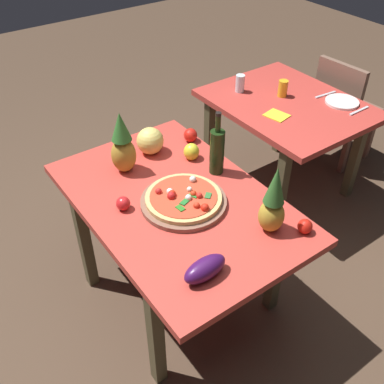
{
  "coord_description": "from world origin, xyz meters",
  "views": [
    {
      "loc": [
        1.42,
        -0.92,
        2.12
      ],
      "look_at": [
        0.05,
        0.06,
        0.77
      ],
      "focal_mm": 41.92,
      "sensor_mm": 36.0,
      "label": 1
    }
  ],
  "objects_px": {
    "drinking_glass_juice": "(283,88)",
    "fork_utensil": "(326,95)",
    "pizza": "(184,198)",
    "eggplant": "(205,269)",
    "pineapple_left": "(273,203)",
    "pineapple_right": "(123,146)",
    "melon": "(150,141)",
    "background_table": "(286,115)",
    "tomato_near_board": "(190,135)",
    "pizza_board": "(184,202)",
    "knife_utensil": "(359,111)",
    "tomato_beside_pepper": "(305,226)",
    "bell_pepper": "(191,152)",
    "dinner_plate": "(342,102)",
    "display_table": "(177,212)",
    "napkin_folded": "(277,115)",
    "tomato_by_bottle": "(123,203)",
    "drinking_glass_water": "(240,83)",
    "dining_chair": "(343,106)",
    "wine_bottle": "(217,151)"
  },
  "relations": [
    {
      "from": "tomato_by_bottle",
      "to": "pineapple_right",
      "type": "bearing_deg",
      "value": 149.63
    },
    {
      "from": "pizza_board",
      "to": "napkin_folded",
      "type": "relative_size",
      "value": 2.98
    },
    {
      "from": "pizza_board",
      "to": "pineapple_right",
      "type": "height_order",
      "value": "pineapple_right"
    },
    {
      "from": "tomato_by_bottle",
      "to": "tomato_beside_pepper",
      "type": "xyz_separation_m",
      "value": [
        0.61,
        0.58,
        -0.0
      ]
    },
    {
      "from": "tomato_beside_pepper",
      "to": "display_table",
      "type": "bearing_deg",
      "value": -147.32
    },
    {
      "from": "background_table",
      "to": "melon",
      "type": "distance_m",
      "value": 1.07
    },
    {
      "from": "tomato_by_bottle",
      "to": "fork_utensil",
      "type": "relative_size",
      "value": 0.38
    },
    {
      "from": "melon",
      "to": "tomato_by_bottle",
      "type": "bearing_deg",
      "value": -46.62
    },
    {
      "from": "melon",
      "to": "drinking_glass_water",
      "type": "bearing_deg",
      "value": 107.84
    },
    {
      "from": "background_table",
      "to": "dinner_plate",
      "type": "distance_m",
      "value": 0.37
    },
    {
      "from": "bell_pepper",
      "to": "knife_utensil",
      "type": "bearing_deg",
      "value": 80.62
    },
    {
      "from": "pineapple_left",
      "to": "tomato_beside_pepper",
      "type": "height_order",
      "value": "pineapple_left"
    },
    {
      "from": "pizza",
      "to": "eggplant",
      "type": "xyz_separation_m",
      "value": [
        0.42,
        -0.19,
        0.0
      ]
    },
    {
      "from": "background_table",
      "to": "pineapple_left",
      "type": "distance_m",
      "value": 1.29
    },
    {
      "from": "pizza_board",
      "to": "tomato_by_bottle",
      "type": "relative_size",
      "value": 6.09
    },
    {
      "from": "drinking_glass_juice",
      "to": "background_table",
      "type": "bearing_deg",
      "value": -16.79
    },
    {
      "from": "napkin_folded",
      "to": "pizza_board",
      "type": "bearing_deg",
      "value": -69.45
    },
    {
      "from": "drinking_glass_juice",
      "to": "fork_utensil",
      "type": "bearing_deg",
      "value": 56.85
    },
    {
      "from": "background_table",
      "to": "tomato_near_board",
      "type": "bearing_deg",
      "value": -88.91
    },
    {
      "from": "pizza_board",
      "to": "knife_utensil",
      "type": "relative_size",
      "value": 2.32
    },
    {
      "from": "drinking_glass_juice",
      "to": "knife_utensil",
      "type": "bearing_deg",
      "value": 29.58
    },
    {
      "from": "pineapple_right",
      "to": "drinking_glass_water",
      "type": "bearing_deg",
      "value": 107.92
    },
    {
      "from": "dining_chair",
      "to": "wine_bottle",
      "type": "xyz_separation_m",
      "value": [
        0.35,
        -1.52,
        0.37
      ]
    },
    {
      "from": "pineapple_left",
      "to": "pineapple_right",
      "type": "height_order",
      "value": "pineapple_right"
    },
    {
      "from": "display_table",
      "to": "drinking_glass_juice",
      "type": "relative_size",
      "value": 11.66
    },
    {
      "from": "fork_utensil",
      "to": "pizza_board",
      "type": "bearing_deg",
      "value": -69.87
    },
    {
      "from": "tomato_near_board",
      "to": "tomato_beside_pepper",
      "type": "xyz_separation_m",
      "value": [
        0.92,
        -0.03,
        -0.01
      ]
    },
    {
      "from": "eggplant",
      "to": "fork_utensil",
      "type": "height_order",
      "value": "eggplant"
    },
    {
      "from": "fork_utensil",
      "to": "display_table",
      "type": "bearing_deg",
      "value": -71.84
    },
    {
      "from": "pineapple_right",
      "to": "dining_chair",
      "type": "bearing_deg",
      "value": 91.86
    },
    {
      "from": "pizza",
      "to": "tomato_by_bottle",
      "type": "xyz_separation_m",
      "value": [
        -0.14,
        -0.25,
        -0.01
      ]
    },
    {
      "from": "eggplant",
      "to": "tomato_beside_pepper",
      "type": "bearing_deg",
      "value": 84.13
    },
    {
      "from": "knife_utensil",
      "to": "pizza",
      "type": "bearing_deg",
      "value": -86.74
    },
    {
      "from": "pizza_board",
      "to": "napkin_folded",
      "type": "xyz_separation_m",
      "value": [
        -0.36,
        0.97,
        -0.01
      ]
    },
    {
      "from": "napkin_folded",
      "to": "display_table",
      "type": "bearing_deg",
      "value": -72.26
    },
    {
      "from": "pineapple_right",
      "to": "tomato_by_bottle",
      "type": "xyz_separation_m",
      "value": [
        0.27,
        -0.16,
        -0.12
      ]
    },
    {
      "from": "background_table",
      "to": "drinking_glass_water",
      "type": "xyz_separation_m",
      "value": [
        -0.31,
        -0.16,
        0.16
      ]
    },
    {
      "from": "pineapple_left",
      "to": "tomato_beside_pepper",
      "type": "bearing_deg",
      "value": 47.05
    },
    {
      "from": "fork_utensil",
      "to": "pineapple_left",
      "type": "bearing_deg",
      "value": -53.19
    },
    {
      "from": "pineapple_right",
      "to": "napkin_folded",
      "type": "height_order",
      "value": "pineapple_right"
    },
    {
      "from": "bell_pepper",
      "to": "display_table",
      "type": "bearing_deg",
      "value": -47.54
    },
    {
      "from": "bell_pepper",
      "to": "dinner_plate",
      "type": "bearing_deg",
      "value": 87.29
    },
    {
      "from": "melon",
      "to": "napkin_folded",
      "type": "xyz_separation_m",
      "value": [
        0.11,
        0.87,
        -0.07
      ]
    },
    {
      "from": "drinking_glass_juice",
      "to": "display_table",
      "type": "bearing_deg",
      "value": -67.73
    },
    {
      "from": "fork_utensil",
      "to": "melon",
      "type": "bearing_deg",
      "value": -88.7
    },
    {
      "from": "background_table",
      "to": "pineapple_left",
      "type": "height_order",
      "value": "pineapple_left"
    },
    {
      "from": "pineapple_left",
      "to": "eggplant",
      "type": "bearing_deg",
      "value": -82.73
    },
    {
      "from": "drinking_glass_juice",
      "to": "pizza_board",
      "type": "bearing_deg",
      "value": -65.53
    },
    {
      "from": "tomato_near_board",
      "to": "dinner_plate",
      "type": "distance_m",
      "value": 1.11
    },
    {
      "from": "display_table",
      "to": "tomato_beside_pepper",
      "type": "xyz_separation_m",
      "value": [
        0.53,
        0.34,
        0.12
      ]
    }
  ]
}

